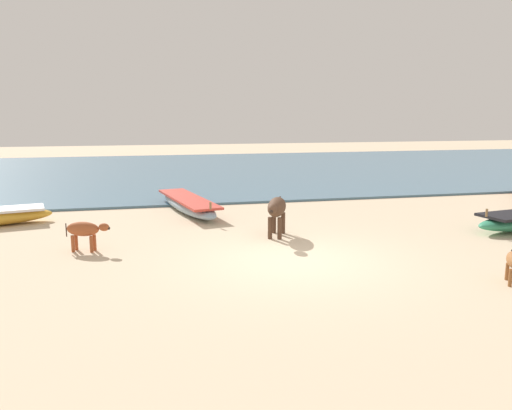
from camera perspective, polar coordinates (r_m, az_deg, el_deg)
name	(u,v)px	position (r m, az deg, el deg)	size (l,w,h in m)	color
ground	(295,260)	(10.56, 4.49, -6.30)	(80.00, 80.00, 0.00)	beige
sea_water	(202,171)	(26.68, -6.16, 3.93)	(60.00, 20.00, 0.08)	slate
fishing_boat_2	(188,204)	(15.77, -7.76, 0.13)	(1.82, 4.66, 0.63)	#8CA5B7
cow_adult_dark	(277,209)	(12.36, 2.36, -0.44)	(0.87, 1.45, 0.98)	#4C3323
calf_far_rust	(85,230)	(11.71, -19.00, -2.73)	(1.01, 0.54, 0.67)	#9E4C28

